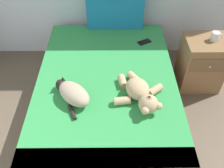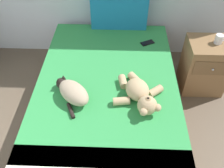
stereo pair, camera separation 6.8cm
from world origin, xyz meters
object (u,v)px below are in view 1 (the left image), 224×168
object	(u,v)px
cell_phone	(144,42)
mug	(215,36)
bed	(107,98)
cat	(73,93)
teddy_bear	(140,93)
nightstand	(201,63)
patterned_cushion	(115,7)

from	to	relation	value
cell_phone	mug	distance (m)	0.74
bed	cat	bearing A→B (deg)	-143.43
cat	mug	bearing A→B (deg)	25.63
bed	mug	distance (m)	1.28
teddy_bear	cell_phone	size ratio (longest dim) A/B	3.31
nightstand	cat	bearing A→B (deg)	-153.72
patterned_cushion	cat	world-z (taller)	patterned_cushion
patterned_cushion	cell_phone	distance (m)	0.53
teddy_bear	mug	bearing A→B (deg)	39.87
bed	nightstand	distance (m)	1.16
patterned_cushion	mug	world-z (taller)	patterned_cushion
nightstand	patterned_cushion	bearing A→B (deg)	152.75
patterned_cushion	cat	xyz separation A→B (m)	(-0.38, -1.16, -0.19)
mug	patterned_cushion	bearing A→B (deg)	154.45
patterned_cushion	cat	size ratio (longest dim) A/B	1.57
cat	nightstand	world-z (taller)	cat
bed	mug	bearing A→B (deg)	22.41
teddy_bear	nightstand	bearing A→B (deg)	41.55
nightstand	bed	bearing A→B (deg)	-156.90
mug	bed	bearing A→B (deg)	-157.59
patterned_cushion	mug	distance (m)	1.13
cat	nightstand	bearing A→B (deg)	26.28
teddy_bear	nightstand	distance (m)	1.05
bed	teddy_bear	world-z (taller)	teddy_bear
patterned_cushion	cat	distance (m)	1.24
cell_phone	patterned_cushion	bearing A→B (deg)	135.47
patterned_cushion	mug	bearing A→B (deg)	-25.55
teddy_bear	mug	xyz separation A→B (m)	(0.82, 0.69, 0.11)
bed	teddy_bear	distance (m)	0.49
nightstand	cell_phone	bearing A→B (deg)	164.61
mug	cell_phone	bearing A→B (deg)	166.48
cat	mug	size ratio (longest dim) A/B	3.48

